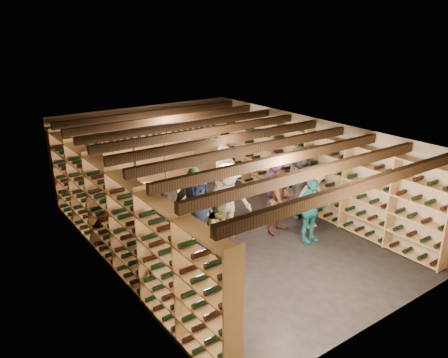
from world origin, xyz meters
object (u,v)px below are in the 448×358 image
Objects in this scene: person_6 at (197,216)px; person_0 at (166,252)px; person_10 at (193,205)px; person_12 at (300,182)px; person_7 at (225,178)px; person_11 at (275,182)px; crate_stack_left at (189,203)px; person_3 at (313,198)px; person_1 at (164,229)px; person_2 at (221,234)px; person_8 at (283,201)px; person_9 at (228,201)px; person_5 at (122,217)px; crate_loose at (229,195)px; person_4 at (310,211)px; crate_stack_right at (147,196)px.

person_0 is at bearing -140.35° from person_6.
person_12 is at bearing -6.59° from person_10.
person_11 is at bearing -18.59° from person_7.
person_3 reaches higher than crate_stack_left.
person_1 is at bearing 173.58° from person_11.
person_0 is 1.03× the size of person_11.
person_2 is 0.90× the size of person_7.
person_8 is 1.07m from person_12.
person_11 is (0.69, 1.05, 0.02)m from person_8.
person_10 is (-0.74, 0.27, -0.00)m from person_9.
person_5 is 0.83× the size of person_12.
person_4 is (-0.07, -3.11, 0.66)m from crate_loose.
person_1 is at bearing 65.17° from person_0.
person_4 is 1.42m from person_12.
person_7 reaches higher than person_11.
person_1 is 0.92× the size of person_9.
person_11 reaches higher than crate_stack_right.
person_4 is (2.30, -0.12, -0.05)m from person_2.
person_10 is at bearing -133.46° from person_7.
person_11 is at bearing 6.02° from person_10.
person_8 is (3.35, 0.61, -0.05)m from person_0.
person_5 is at bearing -157.08° from person_7.
person_5 is 4.05m from person_11.
person_6 reaches higher than crate_stack_right.
person_2 is 0.88m from person_6.
person_3 is 0.84× the size of person_7.
person_10 reaches higher than person_3.
person_3 is (2.90, 0.38, -0.05)m from person_2.
person_6 is at bearing 176.06° from person_11.
crate_stack_right is 0.44× the size of person_11.
person_12 is (2.26, -1.61, 0.57)m from crate_stack_left.
person_7 is at bearing 130.64° from person_3.
crate_loose is 1.59m from person_11.
crate_stack_right is 0.43× the size of person_2.
person_9 is at bearing -85.13° from crate_stack_left.
person_6 is 0.99× the size of person_9.
person_8 is at bearing -7.75° from person_9.
person_3 is 2.85m from person_10.
person_4 is at bearing -117.29° from person_12.
crate_stack_left and crate_stack_right have the same top height.
crate_loose is (2.18, -0.68, -0.25)m from crate_stack_right.
person_0 reaches higher than person_8.
person_9 is at bearing 141.86° from person_4.
person_9 is (-1.39, -1.86, 0.78)m from crate_loose.
person_0 reaches higher than crate_stack_right.
person_8 is at bearing -22.25° from person_10.
person_4 is at bearing -38.45° from person_5.
person_3 is at bearing -6.65° from person_6.
person_6 is at bearing 161.52° from person_8.
person_11 is at bearing -26.83° from crate_stack_left.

